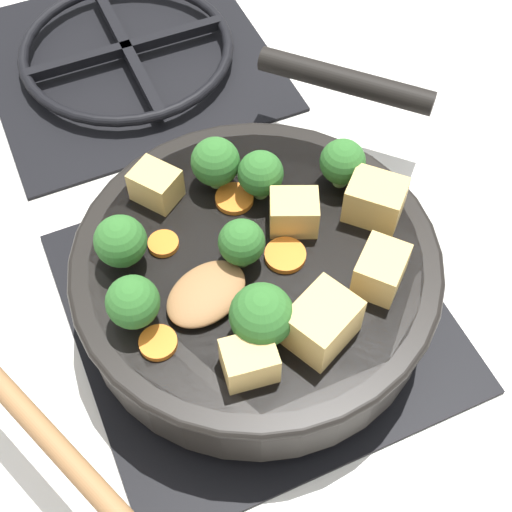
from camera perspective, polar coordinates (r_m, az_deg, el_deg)
The scene contains 22 objects.
ground_plane at distance 0.63m, azimuth -0.00°, elevation -4.40°, with size 2.40×2.40×0.00m, color white.
front_burner_grate at distance 0.62m, azimuth -0.00°, elevation -3.84°, with size 0.31×0.31×0.03m.
rear_burner_grate at distance 0.85m, azimuth -10.25°, elevation 15.62°, with size 0.31×0.31×0.03m.
skillet_pan at distance 0.58m, azimuth 0.09°, elevation -1.27°, with size 0.39×0.38×0.06m.
wooden_spoon at distance 0.51m, azimuth -10.87°, elevation -8.77°, with size 0.23×0.22×0.02m.
tofu_cube_center_large at distance 0.57m, azimuth 3.05°, elevation 3.50°, with size 0.04×0.03×0.03m, color tan.
tofu_cube_near_handle at distance 0.50m, azimuth -0.53°, elevation -8.39°, with size 0.04×0.03×0.03m, color tan.
tofu_cube_east_chunk at distance 0.51m, azimuth 5.30°, elevation -5.36°, with size 0.05×0.04×0.04m, color tan.
tofu_cube_west_chunk at distance 0.59m, azimuth -8.02°, elevation 5.64°, with size 0.04×0.03×0.03m, color tan.
tofu_cube_back_piece at distance 0.58m, azimuth 9.32°, elevation 4.73°, with size 0.04×0.04×0.04m, color tan.
tofu_cube_front_piece at distance 0.54m, azimuth 9.95°, elevation -1.10°, with size 0.04×0.03×0.03m, color tan.
broccoli_floret_near_spoon at distance 0.50m, azimuth 0.45°, elevation -4.79°, with size 0.05×0.05×0.05m.
broccoli_floret_center_top at distance 0.52m, azimuth -9.82°, elevation -3.68°, with size 0.04×0.04×0.05m.
broccoli_floret_east_rim at distance 0.58m, azimuth 0.37°, elevation 6.58°, with size 0.04×0.04×0.05m.
broccoli_floret_west_rim at distance 0.59m, azimuth -3.59°, elevation 7.40°, with size 0.04×0.04×0.05m.
broccoli_floret_north_edge at distance 0.59m, azimuth 6.94°, elevation 7.45°, with size 0.04×0.04×0.05m.
broccoli_floret_south_cluster at distance 0.54m, azimuth -1.06°, elevation 0.89°, with size 0.04×0.04×0.04m.
broccoli_floret_mid_floret at distance 0.55m, azimuth -10.78°, elevation 1.14°, with size 0.04×0.04×0.05m.
carrot_slice_orange_thin at distance 0.52m, azimuth -7.83°, elevation -6.88°, with size 0.03×0.03×0.01m, color orange.
carrot_slice_near_center at distance 0.59m, azimuth -1.74°, elevation 4.61°, with size 0.03×0.03×0.01m, color orange.
carrot_slice_edge_slice at distance 0.56m, azimuth 2.35°, elevation 0.07°, with size 0.03×0.03×0.01m, color orange.
carrot_slice_under_broccoli at distance 0.57m, azimuth -7.42°, elevation 0.99°, with size 0.02×0.02×0.01m, color orange.
Camera 1 is at (-0.13, -0.29, 0.55)m, focal length 50.00 mm.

